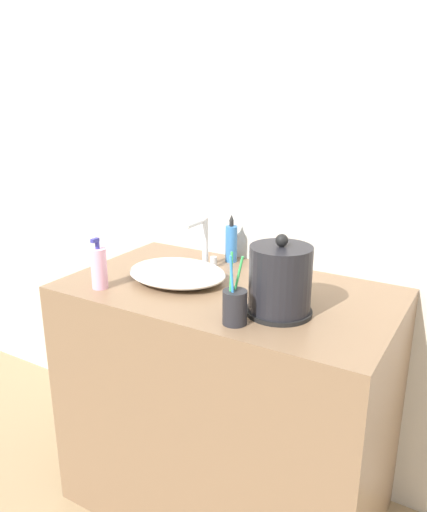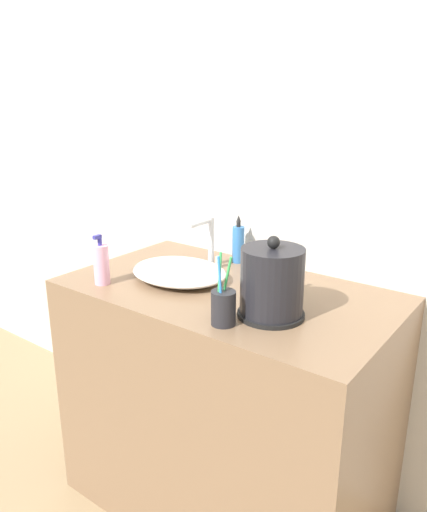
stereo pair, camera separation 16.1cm
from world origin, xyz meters
The scene contains 9 objects.
wall_back centered at (0.00, 0.63, 1.30)m, with size 6.00×0.04×2.60m.
vanity_counter centered at (0.00, 0.31, 0.43)m, with size 1.07×0.61×0.85m.
sink_basin centered at (-0.18, 0.28, 0.88)m, with size 0.34×0.27×0.05m.
faucet centered at (-0.18, 0.45, 0.95)m, with size 0.06×0.13×0.18m.
electric_kettle centered at (0.22, 0.21, 0.94)m, with size 0.19×0.19×0.23m.
toothbrush_cup centered at (0.15, 0.08, 0.90)m, with size 0.07×0.07×0.20m.
lotion_bottle centered at (0.17, 0.36, 0.90)m, with size 0.05×0.05×0.13m.
shampoo_bottle centered at (-0.12, 0.55, 0.92)m, with size 0.04×0.04×0.18m.
mouthwash_bottle centered at (-0.36, 0.10, 0.92)m, with size 0.05×0.05×0.17m.
Camera 1 is at (0.73, -1.01, 1.44)m, focal length 35.00 mm.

